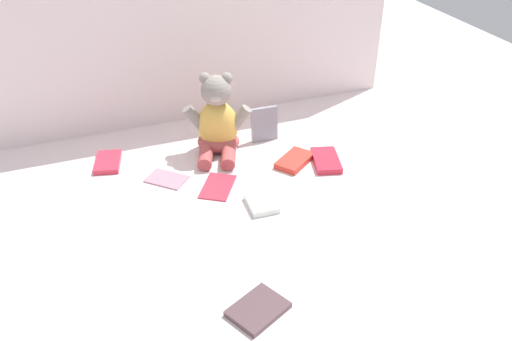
% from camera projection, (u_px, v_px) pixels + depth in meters
% --- Properties ---
extents(ground_plane, '(3.20, 3.20, 0.00)m').
position_uv_depth(ground_plane, '(246.00, 181.00, 1.63)').
color(ground_plane, silver).
extents(backdrop_drape, '(1.42, 0.03, 0.67)m').
position_uv_depth(backdrop_drape, '(197.00, 25.00, 1.82)').
color(backdrop_drape, silver).
rests_on(backdrop_drape, ground_plane).
extents(teddy_bear, '(0.22, 0.22, 0.26)m').
position_uv_depth(teddy_bear, '(218.00, 123.00, 1.74)').
color(teddy_bear, '#E5B24C').
rests_on(teddy_bear, ground_plane).
extents(book_case_0, '(0.15, 0.14, 0.01)m').
position_uv_depth(book_case_0, '(258.00, 309.00, 1.20)').
color(book_case_0, '#553E42').
rests_on(book_case_0, ground_plane).
extents(book_case_1, '(0.14, 0.16, 0.01)m').
position_uv_depth(book_case_1, '(218.00, 186.00, 1.60)').
color(book_case_1, '#C43145').
rests_on(book_case_1, ground_plane).
extents(book_case_2, '(0.15, 0.14, 0.02)m').
position_uv_depth(book_case_2, '(295.00, 160.00, 1.72)').
color(book_case_2, red).
rests_on(book_case_2, ground_plane).
extents(book_case_3, '(0.10, 0.14, 0.02)m').
position_uv_depth(book_case_3, '(108.00, 162.00, 1.71)').
color(book_case_3, '#D22C41').
rests_on(book_case_3, ground_plane).
extents(book_case_4, '(0.11, 0.16, 0.02)m').
position_uv_depth(book_case_4, '(326.00, 160.00, 1.72)').
color(book_case_4, red).
rests_on(book_case_4, ground_plane).
extents(book_case_5, '(0.14, 0.14, 0.01)m').
position_uv_depth(book_case_5, '(167.00, 178.00, 1.64)').
color(book_case_5, '#B37E91').
rests_on(book_case_5, ground_plane).
extents(book_case_6, '(0.08, 0.10, 0.02)m').
position_uv_depth(book_case_6, '(260.00, 204.00, 1.52)').
color(book_case_6, white).
rests_on(book_case_6, ground_plane).
extents(book_case_7, '(0.09, 0.03, 0.12)m').
position_uv_depth(book_case_7, '(264.00, 124.00, 1.82)').
color(book_case_7, gray).
rests_on(book_case_7, ground_plane).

